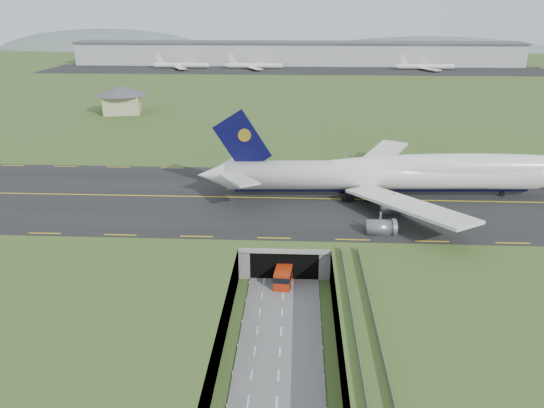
{
  "coord_description": "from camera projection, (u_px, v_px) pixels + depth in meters",
  "views": [
    {
      "loc": [
        2.02,
        -74.45,
        45.49
      ],
      "look_at": [
        -2.75,
        20.0,
        9.67
      ],
      "focal_mm": 35.0,
      "sensor_mm": 36.0,
      "label": 1
    }
  ],
  "objects": [
    {
      "name": "shuttle_tram",
      "position": [
        284.0,
        274.0,
        91.7
      ],
      "size": [
        3.49,
        7.69,
        3.05
      ],
      "rotation": [
        0.0,
        0.0,
        -0.09
      ],
      "color": "#AA270B",
      "rests_on": "ground"
    },
    {
      "name": "airfield_deck",
      "position": [
        283.0,
        287.0,
        84.68
      ],
      "size": [
        800.0,
        800.0,
        6.0
      ],
      "primitive_type": "cube",
      "color": "gray",
      "rests_on": "ground"
    },
    {
      "name": "cargo_terminal",
      "position": [
        297.0,
        53.0,
        360.45
      ],
      "size": [
        320.0,
        67.0,
        15.6
      ],
      "color": "#B2B2B2",
      "rests_on": "ground"
    },
    {
      "name": "ground",
      "position": [
        283.0,
        304.0,
        85.74
      ],
      "size": [
        900.0,
        900.0,
        0.0
      ],
      "primitive_type": "plane",
      "color": "#3C5522",
      "rests_on": "ground"
    },
    {
      "name": "distant_hills",
      "position": [
        368.0,
        61.0,
        485.74
      ],
      "size": [
        700.0,
        91.0,
        60.0
      ],
      "color": "#566763",
      "rests_on": "ground"
    },
    {
      "name": "tunnel_portal",
      "position": [
        286.0,
        242.0,
        100.17
      ],
      "size": [
        17.0,
        22.3,
        6.0
      ],
      "color": "gray",
      "rests_on": "ground"
    },
    {
      "name": "guideway",
      "position": [
        367.0,
        351.0,
        65.49
      ],
      "size": [
        3.0,
        53.0,
        7.05
      ],
      "color": "#A8A8A3",
      "rests_on": "ground"
    },
    {
      "name": "service_building",
      "position": [
        122.0,
        97.0,
        202.02
      ],
      "size": [
        23.03,
        23.03,
        10.56
      ],
      "rotation": [
        0.0,
        0.0,
        0.21
      ],
      "color": "#BAB186",
      "rests_on": "ground"
    },
    {
      "name": "trench_road",
      "position": [
        281.0,
        330.0,
        78.7
      ],
      "size": [
        12.0,
        75.0,
        0.2
      ],
      "primitive_type": "cube",
      "color": "slate",
      "rests_on": "ground"
    },
    {
      "name": "taxiway",
      "position": [
        288.0,
        198.0,
        114.41
      ],
      "size": [
        800.0,
        44.0,
        0.18
      ],
      "primitive_type": "cube",
      "color": "black",
      "rests_on": "airfield_deck"
    },
    {
      "name": "jumbo_jet",
      "position": [
        412.0,
        174.0,
        113.62
      ],
      "size": [
        92.79,
        59.95,
        19.85
      ],
      "rotation": [
        0.0,
        0.0,
        0.05
      ],
      "color": "silver",
      "rests_on": "ground"
    }
  ]
}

